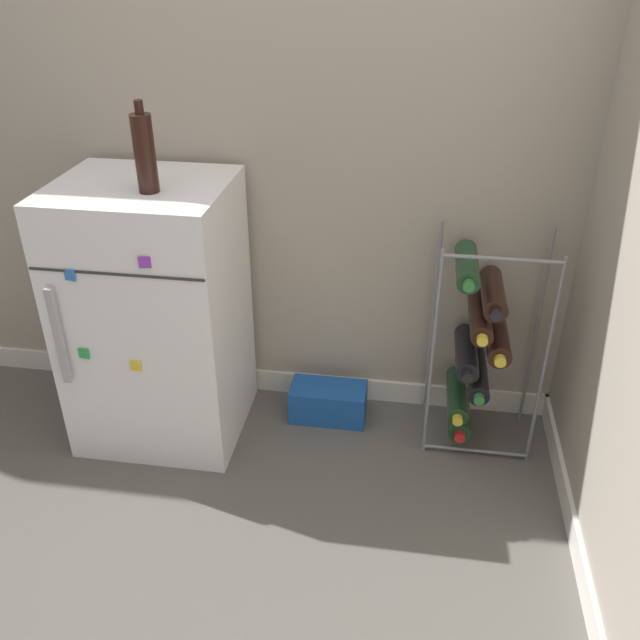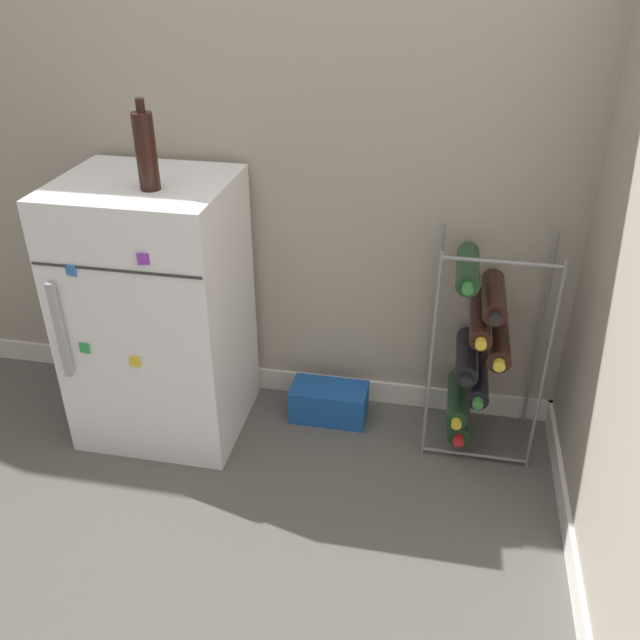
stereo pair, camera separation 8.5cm
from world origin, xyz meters
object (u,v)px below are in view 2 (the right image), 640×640
(mini_fridge, at_px, (158,311))
(fridge_top_bottle, at_px, (146,151))
(wine_rack, at_px, (476,349))
(soda_box, at_px, (329,402))

(mini_fridge, distance_m, fridge_top_bottle, 0.60)
(wine_rack, xyz_separation_m, soda_box, (-0.51, 0.03, -0.32))
(wine_rack, relative_size, soda_box, 2.77)
(wine_rack, distance_m, fridge_top_bottle, 1.25)
(soda_box, bearing_deg, wine_rack, -3.49)
(mini_fridge, relative_size, soda_box, 3.30)
(wine_rack, bearing_deg, soda_box, 176.51)
(soda_box, height_order, fridge_top_bottle, fridge_top_bottle)
(mini_fridge, xyz_separation_m, soda_box, (0.59, 0.13, -0.40))
(mini_fridge, relative_size, wine_rack, 1.19)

